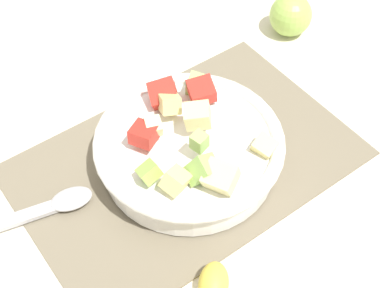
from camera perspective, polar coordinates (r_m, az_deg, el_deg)
ground_plane at (r=0.81m, az=-0.58°, el=-1.83°), size 2.40×2.40×0.00m
placemat at (r=0.81m, az=-0.58°, el=-1.69°), size 0.47×0.31×0.01m
salad_bowl at (r=0.78m, az=-0.01°, el=-0.20°), size 0.26×0.26×0.10m
serving_spoon at (r=0.77m, az=-15.09°, el=-6.46°), size 0.22×0.07×0.01m
whole_apple at (r=1.01m, az=9.85°, el=12.61°), size 0.07×0.07×0.08m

